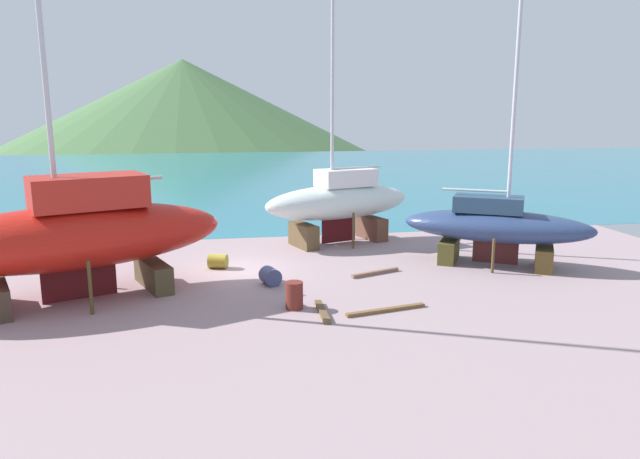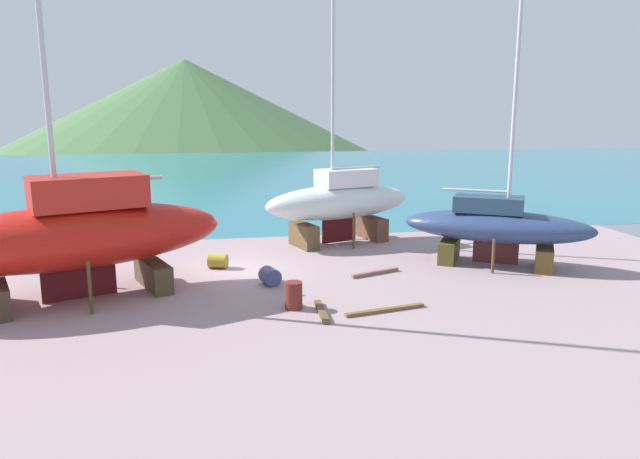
{
  "view_description": "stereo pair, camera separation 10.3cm",
  "coord_description": "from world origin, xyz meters",
  "px_view_note": "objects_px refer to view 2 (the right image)",
  "views": [
    {
      "loc": [
        -0.83,
        -24.12,
        6.61
      ],
      "look_at": [
        3.49,
        0.15,
        1.6
      ],
      "focal_mm": 32.83,
      "sensor_mm": 36.0,
      "label": 1
    },
    {
      "loc": [
        -0.72,
        -24.13,
        6.61
      ],
      "look_at": [
        3.49,
        0.15,
        1.6
      ],
      "focal_mm": 32.83,
      "sensor_mm": 36.0,
      "label": 2
    }
  ],
  "objects_px": {
    "sailboat_small_center": "(496,226)",
    "barrel_tipped_right": "(270,276)",
    "sailboat_mid_port": "(340,201)",
    "barrel_rust_mid": "(218,261)",
    "sailboat_large_starboard": "(77,233)",
    "barrel_tipped_center": "(294,295)"
  },
  "relations": [
    {
      "from": "sailboat_small_center",
      "to": "barrel_tipped_right",
      "type": "xyz_separation_m",
      "value": [
        -9.91,
        -1.27,
        -1.4
      ]
    },
    {
      "from": "sailboat_small_center",
      "to": "barrel_tipped_right",
      "type": "relative_size",
      "value": 14.92
    },
    {
      "from": "sailboat_mid_port",
      "to": "barrel_rust_mid",
      "type": "height_order",
      "value": "sailboat_mid_port"
    },
    {
      "from": "sailboat_large_starboard",
      "to": "barrel_rust_mid",
      "type": "height_order",
      "value": "sailboat_large_starboard"
    },
    {
      "from": "barrel_tipped_right",
      "to": "barrel_tipped_center",
      "type": "height_order",
      "value": "barrel_tipped_center"
    },
    {
      "from": "sailboat_small_center",
      "to": "barrel_tipped_center",
      "type": "bearing_deg",
      "value": -125.49
    },
    {
      "from": "sailboat_small_center",
      "to": "barrel_tipped_center",
      "type": "height_order",
      "value": "sailboat_small_center"
    },
    {
      "from": "barrel_tipped_right",
      "to": "sailboat_mid_port",
      "type": "bearing_deg",
      "value": 58.39
    },
    {
      "from": "sailboat_large_starboard",
      "to": "barrel_rust_mid",
      "type": "bearing_deg",
      "value": -167.82
    },
    {
      "from": "sailboat_large_starboard",
      "to": "barrel_tipped_right",
      "type": "bearing_deg",
      "value": 162.06
    },
    {
      "from": "sailboat_large_starboard",
      "to": "barrel_rust_mid",
      "type": "xyz_separation_m",
      "value": [
        4.84,
        3.3,
        -2.07
      ]
    },
    {
      "from": "barrel_tipped_right",
      "to": "barrel_tipped_center",
      "type": "xyz_separation_m",
      "value": [
        0.54,
        -2.94,
        0.13
      ]
    },
    {
      "from": "sailboat_large_starboard",
      "to": "barrel_tipped_center",
      "type": "relative_size",
      "value": 19.82
    },
    {
      "from": "sailboat_large_starboard",
      "to": "barrel_tipped_right",
      "type": "relative_size",
      "value": 24.71
    },
    {
      "from": "barrel_rust_mid",
      "to": "barrel_tipped_center",
      "type": "relative_size",
      "value": 0.82
    },
    {
      "from": "sailboat_small_center",
      "to": "sailboat_mid_port",
      "type": "height_order",
      "value": "sailboat_mid_port"
    },
    {
      "from": "sailboat_large_starboard",
      "to": "barrel_tipped_right",
      "type": "height_order",
      "value": "sailboat_large_starboard"
    },
    {
      "from": "barrel_tipped_right",
      "to": "barrel_tipped_center",
      "type": "relative_size",
      "value": 0.8
    },
    {
      "from": "barrel_tipped_right",
      "to": "barrel_rust_mid",
      "type": "height_order",
      "value": "barrel_tipped_right"
    },
    {
      "from": "sailboat_large_starboard",
      "to": "sailboat_mid_port",
      "type": "distance_m",
      "value": 13.14
    },
    {
      "from": "sailboat_large_starboard",
      "to": "sailboat_mid_port",
      "type": "bearing_deg",
      "value": -168.67
    },
    {
      "from": "sailboat_small_center",
      "to": "sailboat_mid_port",
      "type": "distance_m",
      "value": 7.95
    }
  ]
}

